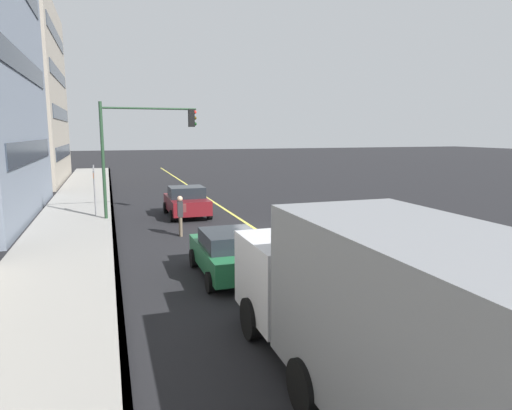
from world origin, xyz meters
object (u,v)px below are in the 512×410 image
Objects in this scene: traffic_light_mast at (140,139)px; street_sign_post at (94,187)px; truck_gray at (395,319)px; pedestrian_with_backpack at (181,213)px; car_green at (229,253)px; car_maroon at (187,202)px.

traffic_light_mast is 3.50m from street_sign_post.
truck_gray is 19.54m from street_sign_post.
pedestrian_with_backpack is at bearing -146.57° from street_sign_post.
car_green is 12.13m from street_sign_post.
pedestrian_with_backpack reaches higher than car_maroon.
car_maroon is 4.00m from traffic_light_mast.
truck_gray is 4.74× the size of pedestrian_with_backpack.
car_green is 0.66× the size of traffic_light_mast.
street_sign_post is (11.38, 4.11, 0.89)m from car_green.
car_maroon is at bearing -87.80° from traffic_light_mast.
car_green is 7.66m from truck_gray.
traffic_light_mast is 2.12× the size of street_sign_post.
truck_gray reaches higher than pedestrian_with_backpack.
street_sign_post reaches higher than car_green.
car_green is at bearing -174.91° from pedestrian_with_backpack.
traffic_light_mast reaches higher than pedestrian_with_backpack.
car_maroon is at bearing -2.62° from car_green.
truck_gray is at bearing -166.13° from street_sign_post.
truck_gray is at bearing -175.67° from car_green.
car_green is 2.21× the size of pedestrian_with_backpack.
traffic_light_mast is at bearing 7.53° from truck_gray.
car_green is at bearing -170.17° from traffic_light_mast.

